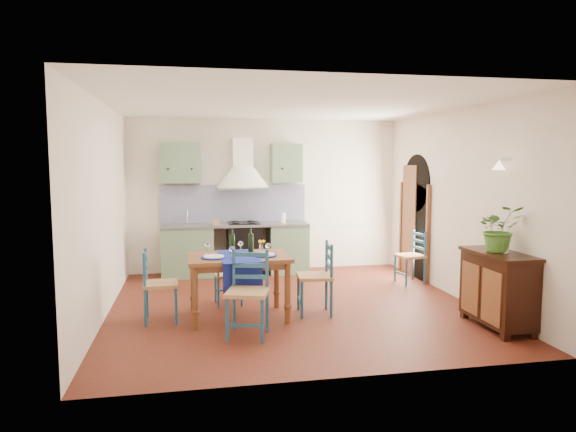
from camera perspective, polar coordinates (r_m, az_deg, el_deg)
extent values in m
plane|color=#441C0E|center=(7.37, 0.45, -9.87)|extent=(5.00, 5.00, 0.00)
cube|color=white|center=(9.57, -2.47, 2.31)|extent=(5.00, 0.04, 2.80)
cube|color=slate|center=(9.27, -11.08, -3.89)|extent=(0.90, 0.60, 0.88)
cube|color=slate|center=(9.43, -0.06, -3.61)|extent=(0.70, 0.60, 0.88)
cube|color=black|center=(9.32, -4.91, -3.75)|extent=(0.60, 0.58, 0.88)
cube|color=slate|center=(9.24, -5.86, -0.96)|extent=(2.60, 0.64, 0.04)
cube|color=silver|center=(9.21, -11.14, -1.10)|extent=(0.45, 0.40, 0.03)
cylinder|color=silver|center=(9.37, -11.15, -0.02)|extent=(0.02, 0.02, 0.26)
cube|color=black|center=(9.25, -4.94, -0.79)|extent=(0.55, 0.48, 0.02)
cube|color=black|center=(9.43, -5.83, -6.12)|extent=(2.60, 0.50, 0.08)
cube|color=#0B0E62|center=(9.48, -6.03, 1.40)|extent=(2.65, 0.05, 0.68)
cube|color=slate|center=(9.27, -11.89, 5.78)|extent=(0.70, 0.34, 0.70)
cube|color=slate|center=(9.43, -0.21, 5.91)|extent=(0.55, 0.34, 0.70)
cone|color=white|center=(9.25, -5.02, 4.34)|extent=(0.96, 0.96, 0.40)
cube|color=white|center=(9.34, -5.10, 7.11)|extent=(0.36, 0.30, 0.50)
cube|color=white|center=(7.98, 18.35, 1.28)|extent=(0.04, 5.00, 2.80)
cube|color=black|center=(9.28, 13.95, -1.55)|extent=(0.03, 1.00, 1.65)
cylinder|color=black|center=(9.21, 14.08, 3.55)|extent=(0.03, 1.00, 1.00)
cube|color=brown|center=(8.78, 15.27, -2.00)|extent=(0.06, 0.06, 1.65)
cube|color=brown|center=(9.76, 12.49, -1.15)|extent=(0.06, 0.06, 1.65)
cube|color=brown|center=(9.45, 13.33, -0.45)|extent=(0.04, 0.55, 1.96)
cylinder|color=silver|center=(6.87, 23.13, 5.82)|extent=(0.15, 0.04, 0.04)
cone|color=#FFEDC6|center=(6.82, 22.40, 5.26)|extent=(0.16, 0.16, 0.12)
cube|color=white|center=(7.06, -19.85, 0.65)|extent=(0.04, 5.00, 2.80)
cube|color=white|center=(7.13, 0.47, 12.36)|extent=(5.00, 5.00, 0.01)
cube|color=brown|center=(6.64, -5.53, -4.65)|extent=(1.31, 0.90, 0.05)
cube|color=brown|center=(6.65, -5.52, -5.20)|extent=(1.18, 0.76, 0.08)
cylinder|color=brown|center=(6.34, -10.27, -9.01)|extent=(0.08, 0.08, 0.77)
cylinder|color=brown|center=(7.03, -10.50, -7.53)|extent=(0.08, 0.08, 0.77)
cylinder|color=brown|center=(6.48, -0.05, -8.58)|extent=(0.08, 0.08, 0.77)
cylinder|color=brown|center=(7.15, -1.28, -7.19)|extent=(0.08, 0.08, 0.77)
cube|color=navy|center=(6.58, -5.48, -4.49)|extent=(0.51, 0.98, 0.01)
cube|color=navy|center=(6.24, -5.02, -6.78)|extent=(0.48, 0.03, 0.38)
cylinder|color=navy|center=(6.50, -8.25, -4.56)|extent=(0.32, 0.32, 0.01)
cylinder|color=white|center=(6.49, -8.25, -4.47)|extent=(0.26, 0.26, 0.01)
cylinder|color=navy|center=(6.57, -2.62, -4.38)|extent=(0.32, 0.32, 0.01)
cylinder|color=white|center=(6.57, -2.62, -4.29)|extent=(0.26, 0.26, 0.01)
cylinder|color=black|center=(6.81, -6.21, -2.81)|extent=(0.07, 0.07, 0.32)
cylinder|color=black|center=(6.84, -4.16, -2.75)|extent=(0.07, 0.07, 0.32)
cylinder|color=white|center=(6.83, -3.01, -3.61)|extent=(0.05, 0.05, 0.10)
sphere|color=yellow|center=(6.81, -3.02, -2.86)|extent=(0.10, 0.10, 0.10)
cylinder|color=navy|center=(5.90, -6.79, -11.40)|extent=(0.04, 0.04, 0.51)
cylinder|color=navy|center=(6.21, -6.01, -8.17)|extent=(0.04, 0.04, 1.00)
cylinder|color=navy|center=(5.83, -2.88, -11.58)|extent=(0.04, 0.04, 0.51)
cylinder|color=navy|center=(6.14, -2.33, -8.30)|extent=(0.04, 0.04, 1.00)
cube|color=#A68351|center=(5.98, -4.52, -8.44)|extent=(0.58, 0.58, 0.04)
cube|color=navy|center=(6.13, -4.20, -6.73)|extent=(0.41, 0.15, 0.05)
cube|color=navy|center=(6.11, -4.21, -5.52)|extent=(0.41, 0.15, 0.05)
cube|color=navy|center=(6.08, -4.21, -4.29)|extent=(0.41, 0.15, 0.05)
cube|color=navy|center=(5.88, -4.84, -12.01)|extent=(0.39, 0.15, 0.03)
cylinder|color=navy|center=(7.61, -5.60, -7.78)|extent=(0.03, 0.03, 0.42)
cylinder|color=navy|center=(7.25, -5.18, -6.85)|extent=(0.03, 0.03, 0.81)
cylinder|color=navy|center=(7.56, -8.05, -7.89)|extent=(0.03, 0.03, 0.42)
cylinder|color=navy|center=(7.20, -7.75, -6.96)|extent=(0.03, 0.03, 0.81)
cube|color=#A68351|center=(7.37, -6.65, -6.46)|extent=(0.41, 0.41, 0.04)
cube|color=navy|center=(7.19, -6.47, -5.86)|extent=(0.34, 0.05, 0.04)
cube|color=navy|center=(7.17, -6.48, -5.01)|extent=(0.34, 0.05, 0.04)
cube|color=navy|center=(7.15, -6.49, -4.16)|extent=(0.34, 0.05, 0.04)
cube|color=navy|center=(7.59, -6.81, -8.16)|extent=(0.33, 0.05, 0.02)
cylinder|color=navy|center=(6.61, -12.33, -9.77)|extent=(0.04, 0.04, 0.47)
cylinder|color=navy|center=(6.56, -15.61, -7.94)|extent=(0.04, 0.04, 0.92)
cylinder|color=navy|center=(6.96, -12.34, -8.96)|extent=(0.04, 0.04, 0.47)
cylinder|color=navy|center=(6.92, -15.45, -7.22)|extent=(0.04, 0.04, 0.92)
cube|color=#A68351|center=(6.72, -13.96, -7.33)|extent=(0.44, 0.44, 0.04)
cube|color=navy|center=(6.70, -15.57, -6.30)|extent=(0.04, 0.39, 0.05)
cube|color=navy|center=(6.68, -15.60, -5.28)|extent=(0.04, 0.39, 0.05)
cube|color=navy|center=(6.66, -15.63, -4.24)|extent=(0.04, 0.39, 0.05)
cube|color=navy|center=(6.80, -12.33, -9.77)|extent=(0.04, 0.37, 0.03)
cylinder|color=navy|center=(7.08, 1.17, -8.47)|extent=(0.04, 0.04, 0.49)
cylinder|color=navy|center=(7.08, 4.29, -6.54)|extent=(0.04, 0.04, 0.96)
cylinder|color=navy|center=(6.71, 1.55, -9.29)|extent=(0.04, 0.04, 0.49)
cylinder|color=navy|center=(6.71, 4.84, -7.24)|extent=(0.04, 0.04, 0.96)
cube|color=#A68351|center=(6.86, 2.97, -6.71)|extent=(0.49, 0.49, 0.04)
cube|color=navy|center=(6.86, 4.57, -5.57)|extent=(0.07, 0.41, 0.05)
cube|color=navy|center=(6.83, 4.58, -4.52)|extent=(0.07, 0.41, 0.05)
cube|color=navy|center=(6.81, 4.59, -3.46)|extent=(0.07, 0.41, 0.05)
cube|color=navy|center=(6.91, 1.36, -9.30)|extent=(0.07, 0.39, 0.03)
cylinder|color=navy|center=(8.92, 11.82, -5.73)|extent=(0.03, 0.03, 0.44)
cylinder|color=navy|center=(9.06, 13.73, -4.22)|extent=(0.03, 0.03, 0.87)
cylinder|color=navy|center=(8.63, 13.01, -6.15)|extent=(0.03, 0.03, 0.44)
cylinder|color=navy|center=(8.78, 14.97, -4.58)|extent=(0.03, 0.03, 0.87)
cube|color=#A68351|center=(8.82, 13.40, -4.33)|extent=(0.46, 0.46, 0.04)
cube|color=navy|center=(8.89, 14.36, -3.48)|extent=(0.08, 0.37, 0.04)
cube|color=navy|center=(8.88, 14.38, -2.74)|extent=(0.08, 0.37, 0.04)
cube|color=navy|center=(8.86, 14.40, -2.00)|extent=(0.08, 0.37, 0.04)
cube|color=navy|center=(8.78, 12.40, -6.24)|extent=(0.08, 0.35, 0.02)
cube|color=black|center=(6.78, 22.29, -7.44)|extent=(0.45, 1.00, 0.82)
cube|color=black|center=(6.70, 22.44, -3.90)|extent=(0.50, 1.05, 0.04)
cube|color=brown|center=(6.48, 21.68, -8.40)|extent=(0.02, 0.38, 0.63)
cube|color=brown|center=(6.86, 19.60, -7.53)|extent=(0.02, 0.38, 0.63)
cube|color=black|center=(6.46, 22.97, -12.30)|extent=(0.08, 0.08, 0.08)
cube|color=black|center=(7.17, 19.01, -10.32)|extent=(0.08, 0.08, 0.08)
cube|color=black|center=(6.65, 25.54, -11.87)|extent=(0.08, 0.08, 0.08)
cube|color=black|center=(7.34, 21.42, -10.02)|extent=(0.08, 0.08, 0.08)
imported|color=#3D7228|center=(6.67, 22.43, -1.31)|extent=(0.60, 0.54, 0.57)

